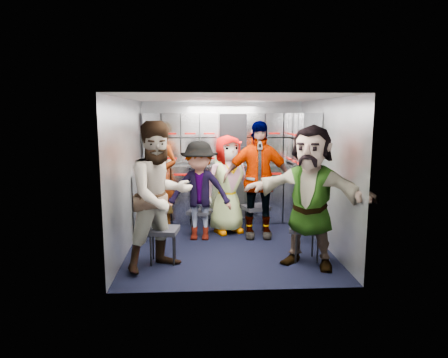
{
  "coord_description": "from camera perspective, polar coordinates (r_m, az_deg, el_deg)",
  "views": [
    {
      "loc": [
        -0.37,
        -5.55,
        1.89
      ],
      "look_at": [
        -0.04,
        0.35,
        0.92
      ],
      "focal_mm": 32.0,
      "sensor_mm": 36.0,
      "label": 1
    }
  ],
  "objects": [
    {
      "name": "attendant_arc_c",
      "position": [
        6.34,
        0.55,
        -0.77
      ],
      "size": [
        0.89,
        0.73,
        1.56
      ],
      "primitive_type": "imported",
      "rotation": [
        0.0,
        0.0,
        0.36
      ],
      "color": "black",
      "rests_on": "ground"
    },
    {
      "name": "counter",
      "position": [
        6.91,
        -0.13,
        2.04
      ],
      "size": [
        2.68,
        0.42,
        0.03
      ],
      "primitive_type": "cube",
      "color": "silver",
      "rests_on": "cart_bank_back"
    },
    {
      "name": "attendant_arc_b",
      "position": [
        6.0,
        -3.54,
        -1.72
      ],
      "size": [
        1.01,
        0.63,
        1.49
      ],
      "primitive_type": "imported",
      "rotation": [
        0.0,
        0.0,
        -0.09
      ],
      "color": "black",
      "rests_on": "ground"
    },
    {
      "name": "attendant_arc_d",
      "position": [
        6.09,
        4.8,
        -0.14
      ],
      "size": [
        1.07,
        0.49,
        1.79
      ],
      "primitive_type": "imported",
      "rotation": [
        0.0,
        0.0,
        -0.05
      ],
      "color": "black",
      "rests_on": "ground"
    },
    {
      "name": "cup_left",
      "position": [
        6.85,
        -7.84,
        2.41
      ],
      "size": [
        0.08,
        0.08,
        0.09
      ],
      "primitive_type": "cylinder",
      "color": "tan",
      "rests_on": "counter"
    },
    {
      "name": "coffee_niche",
      "position": [
        7.0,
        1.29,
        5.87
      ],
      "size": [
        0.46,
        0.16,
        0.84
      ],
      "primitive_type": null,
      "color": "black",
      "rests_on": "wall_back"
    },
    {
      "name": "cart_bank_left",
      "position": [
        6.32,
        -10.61,
        -3.59
      ],
      "size": [
        0.38,
        0.76,
        0.99
      ],
      "primitive_type": "cube",
      "color": "#969AA5",
      "rests_on": "ground"
    },
    {
      "name": "locker_bank_right",
      "position": [
        6.47,
        11.33,
        5.59
      ],
      "size": [
        0.28,
        1.0,
        0.82
      ],
      "primitive_type": "cube",
      "color": "#969AA5",
      "rests_on": "wall_right"
    },
    {
      "name": "cart_bank_back",
      "position": [
        6.99,
        -0.13,
        -2.19
      ],
      "size": [
        2.68,
        0.38,
        0.99
      ],
      "primitive_type": "cube",
      "color": "#969AA5",
      "rests_on": "ground"
    },
    {
      "name": "wall_back",
      "position": [
        7.11,
        -0.23,
        2.53
      ],
      "size": [
        2.8,
        0.04,
        2.1
      ],
      "primitive_type": "cube",
      "color": "gray",
      "rests_on": "ground"
    },
    {
      "name": "bottle_right",
      "position": [
        6.98,
        8.66,
        3.1
      ],
      "size": [
        0.06,
        0.06,
        0.23
      ],
      "primitive_type": "cylinder",
      "color": "white",
      "rests_on": "counter"
    },
    {
      "name": "red_latch_strip",
      "position": [
        6.73,
        -0.04,
        0.68
      ],
      "size": [
        2.6,
        0.02,
        0.03
      ],
      "primitive_type": "cube",
      "color": "#B20C08",
      "rests_on": "cart_bank_back"
    },
    {
      "name": "jump_seat_center",
      "position": [
        6.6,
        0.44,
        -4.09
      ],
      "size": [
        0.35,
        0.33,
        0.41
      ],
      "rotation": [
        0.0,
        0.0,
        0.02
      ],
      "color": "black",
      "rests_on": "ground"
    },
    {
      "name": "cup_right",
      "position": [
        7.02,
        10.14,
        2.53
      ],
      "size": [
        0.08,
        0.08,
        0.1
      ],
      "primitive_type": "cylinder",
      "color": "tan",
      "rests_on": "counter"
    },
    {
      "name": "right_cabinet",
      "position": [
        6.51,
        11.27,
        -3.19
      ],
      "size": [
        0.28,
        1.2,
        1.0
      ],
      "primitive_type": "cube",
      "color": "#969AA5",
      "rests_on": "ground"
    },
    {
      "name": "jump_seat_mid_right",
      "position": [
        6.37,
        4.52,
        -4.27
      ],
      "size": [
        0.48,
        0.47,
        0.45
      ],
      "rotation": [
        0.0,
        0.0,
        0.34
      ],
      "color": "black",
      "rests_on": "ground"
    },
    {
      "name": "jump_seat_near_right",
      "position": [
        5.31,
        11.49,
        -7.21
      ],
      "size": [
        0.47,
        0.46,
        0.45
      ],
      "rotation": [
        0.0,
        0.0,
        -0.3
      ],
      "color": "black",
      "rests_on": "ground"
    },
    {
      "name": "locker_bank_back",
      "position": [
        6.93,
        -0.16,
        6.0
      ],
      "size": [
        2.68,
        0.28,
        0.82
      ],
      "primitive_type": "cube",
      "color": "#969AA5",
      "rests_on": "wall_back"
    },
    {
      "name": "attendant_arc_a",
      "position": [
        4.88,
        -9.09,
        -2.46
      ],
      "size": [
        1.11,
        1.07,
        1.81
      ],
      "primitive_type": "imported",
      "rotation": [
        0.0,
        0.0,
        0.64
      ],
      "color": "black",
      "rests_on": "ground"
    },
    {
      "name": "wall_left",
      "position": [
        5.71,
        -13.58,
        0.59
      ],
      "size": [
        0.04,
        3.0,
        2.1
      ],
      "primitive_type": "cube",
      "color": "gray",
      "rests_on": "ground"
    },
    {
      "name": "bottle_mid",
      "position": [
        6.83,
        -4.26,
        3.15
      ],
      "size": [
        0.07,
        0.07,
        0.26
      ],
      "primitive_type": "cylinder",
      "color": "white",
      "rests_on": "counter"
    },
    {
      "name": "attendant_arc_e",
      "position": [
        5.02,
        12.18,
        -2.48
      ],
      "size": [
        1.67,
        1.28,
        1.76
      ],
      "primitive_type": "imported",
      "rotation": [
        0.0,
        0.0,
        -0.54
      ],
      "color": "black",
      "rests_on": "ground"
    },
    {
      "name": "jump_seat_near_left",
      "position": [
        5.17,
        -8.75,
        -7.52
      ],
      "size": [
        0.43,
        0.41,
        0.45
      ],
      "rotation": [
        0.0,
        0.0,
        -0.13
      ],
      "color": "black",
      "rests_on": "ground"
    },
    {
      "name": "attendant_standing",
      "position": [
        6.45,
        -9.24,
        0.21
      ],
      "size": [
        0.77,
        0.69,
        1.77
      ],
      "primitive_type": "imported",
      "rotation": [
        0.0,
        0.0,
        -0.52
      ],
      "color": "black",
      "rests_on": "ground"
    },
    {
      "name": "bottle_left",
      "position": [
        6.83,
        -3.42,
        3.24
      ],
      "size": [
        0.07,
        0.07,
        0.28
      ],
      "primitive_type": "cylinder",
      "color": "white",
      "rests_on": "counter"
    },
    {
      "name": "jump_seat_mid_left",
      "position": [
        6.26,
        -3.5,
        -4.89
      ],
      "size": [
        0.43,
        0.42,
        0.4
      ],
      "rotation": [
        0.0,
        0.0,
        -0.33
      ],
      "color": "black",
      "rests_on": "ground"
    },
    {
      "name": "floor",
      "position": [
        5.88,
        0.57,
        -9.44
      ],
      "size": [
        3.0,
        3.0,
        0.0
      ],
      "primitive_type": "plane",
      "color": "black",
      "rests_on": "ground"
    },
    {
      "name": "ceiling",
      "position": [
        5.57,
        0.6,
        11.47
      ],
      "size": [
        2.8,
        3.0,
        0.02
      ],
      "primitive_type": "cube",
      "color": "silver",
      "rests_on": "wall_back"
    },
    {
      "name": "wall_right",
      "position": [
        5.89,
        14.3,
        0.82
      ],
      "size": [
        0.04,
        3.0,
        2.1
      ],
      "primitive_type": "cube",
      "color": "gray",
      "rests_on": "ground"
    }
  ]
}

